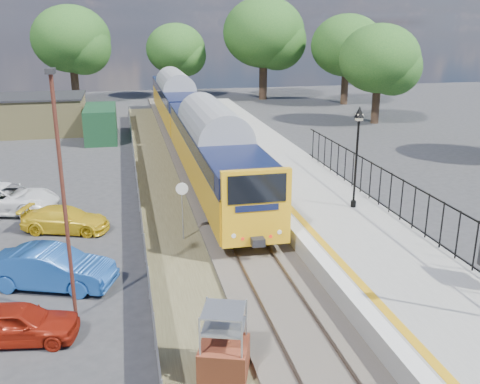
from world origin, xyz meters
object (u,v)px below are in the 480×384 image
object	(u,v)px
victorian_lamp_north	(358,133)
speed_sign	(182,202)
brick_plinth	(224,344)
car_blue	(51,268)
car_white	(5,198)
car_red	(18,323)
train	(189,117)
carpark_lamp	(62,186)
car_yellow	(66,219)

from	to	relation	value
victorian_lamp_north	speed_sign	world-z (taller)	victorian_lamp_north
brick_plinth	speed_sign	xyz separation A→B (m)	(0.00, 9.42, 0.77)
victorian_lamp_north	car_blue	size ratio (longest dim) A/B	1.04
victorian_lamp_north	brick_plinth	world-z (taller)	victorian_lamp_north
speed_sign	car_white	world-z (taller)	speed_sign
victorian_lamp_north	car_red	bearing A→B (deg)	-153.38
victorian_lamp_north	car_red	distance (m)	15.39
train	car_blue	xyz separation A→B (m)	(-7.50, -20.82, -1.62)
speed_sign	carpark_lamp	world-z (taller)	carpark_lamp
train	speed_sign	distance (m)	17.79
car_red	car_white	bearing A→B (deg)	20.77
carpark_lamp	car_blue	size ratio (longest dim) A/B	1.75
brick_plinth	car_blue	distance (m)	7.96
victorian_lamp_north	car_blue	bearing A→B (deg)	-165.18
car_blue	train	bearing A→B (deg)	-0.02
car_red	car_blue	bearing A→B (deg)	-0.96
train	brick_plinth	bearing A→B (deg)	-95.29
victorian_lamp_north	car_white	world-z (taller)	victorian_lamp_north
car_yellow	car_red	bearing A→B (deg)	-166.11
victorian_lamp_north	speed_sign	size ratio (longest dim) A/B	1.77
brick_plinth	speed_sign	size ratio (longest dim) A/B	0.78
victorian_lamp_north	car_blue	distance (m)	13.71
brick_plinth	speed_sign	distance (m)	9.45
train	carpark_lamp	xyz separation A→B (m)	(-6.56, -23.10, 2.02)
train	carpark_lamp	bearing A→B (deg)	-105.85
car_white	train	bearing A→B (deg)	-27.25
train	car_blue	world-z (taller)	train
train	car_yellow	xyz separation A→B (m)	(-7.51, -15.42, -1.78)
victorian_lamp_north	car_yellow	distance (m)	13.49
speed_sign	brick_plinth	bearing A→B (deg)	-77.30
carpark_lamp	car_yellow	distance (m)	8.62
car_red	car_yellow	size ratio (longest dim) A/B	0.89
carpark_lamp	victorian_lamp_north	bearing A→B (deg)	25.52
speed_sign	carpark_lamp	bearing A→B (deg)	-113.71
victorian_lamp_north	car_white	bearing A→B (deg)	161.69
carpark_lamp	car_white	bearing A→B (deg)	110.43
victorian_lamp_north	brick_plinth	xyz separation A→B (m)	(-7.80, -9.58, -3.33)
carpark_lamp	car_red	distance (m)	4.20
train	car_blue	distance (m)	22.19
car_yellow	car_blue	bearing A→B (deg)	-162.39
carpark_lamp	car_white	distance (m)	12.22
brick_plinth	car_yellow	bearing A→B (deg)	113.35
carpark_lamp	car_white	xyz separation A→B (m)	(-4.07, 10.93, -3.65)
speed_sign	car_red	distance (m)	8.65
carpark_lamp	car_blue	world-z (taller)	carpark_lamp
train	car_yellow	bearing A→B (deg)	-115.97
car_red	brick_plinth	bearing A→B (deg)	-108.77
victorian_lamp_north	car_white	distance (m)	17.16
train	car_red	size ratio (longest dim) A/B	11.81
victorian_lamp_north	train	world-z (taller)	victorian_lamp_north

